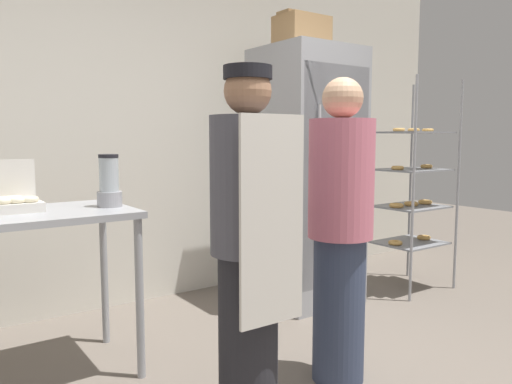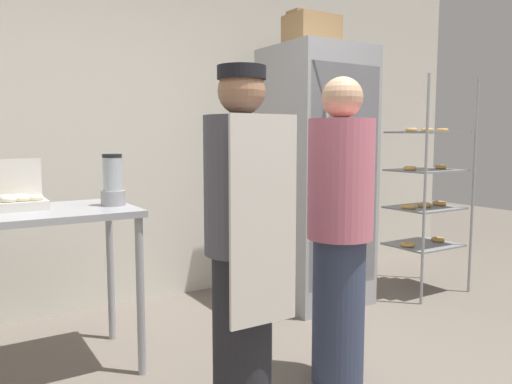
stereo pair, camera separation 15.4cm
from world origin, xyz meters
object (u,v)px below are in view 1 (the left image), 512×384
object	(u,v)px
cardboard_storage_box	(302,32)
person_customer	(340,229)
person_baker	(249,241)
blender_pitcher	(109,183)
donut_box	(15,202)
refrigerator	(306,177)
baking_rack	(412,188)

from	to	relation	value
cardboard_storage_box	person_customer	distance (m)	1.90
person_baker	blender_pitcher	bearing A→B (deg)	108.97
donut_box	cardboard_storage_box	world-z (taller)	cardboard_storage_box
donut_box	person_customer	size ratio (longest dim) A/B	0.17
person_baker	cardboard_storage_box	bearing A→B (deg)	42.44
blender_pitcher	person_customer	distance (m)	1.29
donut_box	blender_pitcher	world-z (taller)	blender_pitcher
donut_box	person_baker	xyz separation A→B (m)	(0.78, -1.02, -0.12)
refrigerator	cardboard_storage_box	world-z (taller)	cardboard_storage_box
donut_box	person_customer	world-z (taller)	person_customer
blender_pitcher	donut_box	bearing A→B (deg)	167.64
refrigerator	blender_pitcher	distance (m)	1.67
baking_rack	donut_box	world-z (taller)	baking_rack
baking_rack	donut_box	distance (m)	3.06
baking_rack	person_baker	size ratio (longest dim) A/B	1.11
donut_box	person_baker	world-z (taller)	person_baker
refrigerator	donut_box	distance (m)	2.12
donut_box	cardboard_storage_box	size ratio (longest dim) A/B	0.69
refrigerator	person_baker	size ratio (longest dim) A/B	1.23
person_baker	person_customer	size ratio (longest dim) A/B	1.00
donut_box	person_baker	size ratio (longest dim) A/B	0.17
cardboard_storage_box	person_customer	size ratio (longest dim) A/B	0.24
person_baker	refrigerator	bearing A→B (deg)	40.66
blender_pitcher	person_baker	size ratio (longest dim) A/B	0.18
baking_rack	person_baker	distance (m)	2.43
donut_box	blender_pitcher	xyz separation A→B (m)	(0.47, -0.10, 0.08)
baking_rack	refrigerator	bearing A→B (deg)	163.38
baking_rack	blender_pitcher	bearing A→B (deg)	178.98
refrigerator	cardboard_storage_box	distance (m)	1.12
baking_rack	cardboard_storage_box	size ratio (longest dim) A/B	4.57
cardboard_storage_box	baking_rack	bearing A→B (deg)	-20.91
blender_pitcher	cardboard_storage_box	xyz separation A→B (m)	(1.65, 0.31, 1.06)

